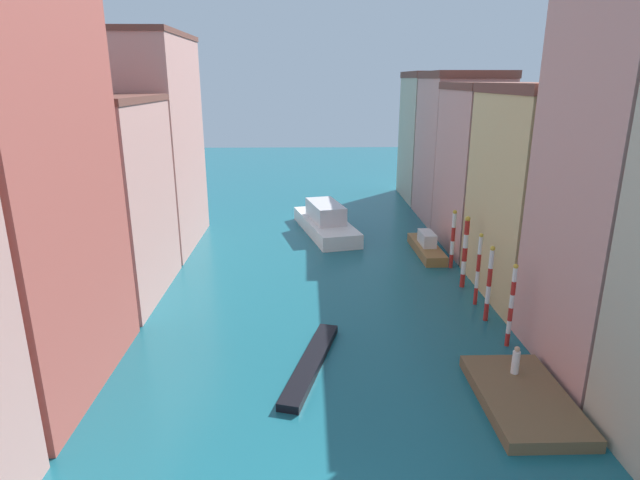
% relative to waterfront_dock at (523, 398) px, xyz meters
% --- Properties ---
extents(ground_plane, '(154.00, 154.00, 0.00)m').
position_rel_waterfront_dock_xyz_m(ground_plane, '(-8.65, 16.53, -0.29)').
color(ground_plane, '#196070').
extents(building_left_2, '(7.35, 10.38, 13.10)m').
position_rel_waterfront_dock_xyz_m(building_left_2, '(-23.13, 13.30, 6.27)').
color(building_left_2, tan).
rests_on(building_left_2, ground).
extents(building_left_3, '(7.35, 12.04, 17.71)m').
position_rel_waterfront_dock_xyz_m(building_left_3, '(-23.13, 24.77, 8.58)').
color(building_left_3, tan).
rests_on(building_left_3, ground).
extents(building_right_2, '(7.35, 10.33, 13.86)m').
position_rel_waterfront_dock_xyz_m(building_right_2, '(5.83, 12.86, 6.66)').
color(building_right_2, '#DBB77A').
rests_on(building_right_2, ground).
extents(building_right_3, '(7.35, 9.79, 13.85)m').
position_rel_waterfront_dock_xyz_m(building_right_3, '(5.83, 23.12, 6.65)').
color(building_right_3, tan).
rests_on(building_right_3, ground).
extents(building_right_4, '(7.35, 9.63, 14.86)m').
position_rel_waterfront_dock_xyz_m(building_right_4, '(5.83, 32.75, 7.16)').
color(building_right_4, tan).
rests_on(building_right_4, ground).
extents(building_right_5, '(7.35, 10.15, 14.96)m').
position_rel_waterfront_dock_xyz_m(building_right_5, '(5.83, 42.91, 7.21)').
color(building_right_5, '#BCB299').
rests_on(building_right_5, ground).
extents(waterfront_dock, '(3.86, 6.74, 0.57)m').
position_rel_waterfront_dock_xyz_m(waterfront_dock, '(0.00, 0.00, 0.00)').
color(waterfront_dock, brown).
rests_on(waterfront_dock, ground).
extents(person_on_dock, '(0.36, 0.36, 1.41)m').
position_rel_waterfront_dock_xyz_m(person_on_dock, '(0.20, 1.66, 0.94)').
color(person_on_dock, white).
rests_on(person_on_dock, waterfront_dock).
extents(mooring_pole_0, '(0.27, 0.27, 4.80)m').
position_rel_waterfront_dock_xyz_m(mooring_pole_0, '(1.27, 5.37, 2.15)').
color(mooring_pole_0, red).
rests_on(mooring_pole_0, ground).
extents(mooring_pole_1, '(0.30, 0.30, 4.77)m').
position_rel_waterfront_dock_xyz_m(mooring_pole_1, '(1.14, 8.55, 2.14)').
color(mooring_pole_1, red).
rests_on(mooring_pole_1, ground).
extents(mooring_pole_2, '(0.27, 0.27, 4.83)m').
position_rel_waterfront_dock_xyz_m(mooring_pole_2, '(1.24, 10.94, 2.17)').
color(mooring_pole_2, red).
rests_on(mooring_pole_2, ground).
extents(mooring_pole_3, '(0.37, 0.37, 5.16)m').
position_rel_waterfront_dock_xyz_m(mooring_pole_3, '(1.26, 13.93, 2.35)').
color(mooring_pole_3, red).
rests_on(mooring_pole_3, ground).
extents(mooring_pole_4, '(0.32, 0.32, 4.63)m').
position_rel_waterfront_dock_xyz_m(mooring_pole_4, '(1.51, 17.86, 2.08)').
color(mooring_pole_4, red).
rests_on(mooring_pole_4, ground).
extents(vaporetto_white, '(6.21, 12.12, 2.91)m').
position_rel_waterfront_dock_xyz_m(vaporetto_white, '(-7.93, 27.82, 0.79)').
color(vaporetto_white, white).
rests_on(vaporetto_white, ground).
extents(gondola_black, '(3.18, 8.11, 0.41)m').
position_rel_waterfront_dock_xyz_m(gondola_black, '(-9.56, 3.46, -0.08)').
color(gondola_black, black).
rests_on(gondola_black, ground).
extents(motorboat_0, '(1.93, 7.09, 1.85)m').
position_rel_waterfront_dock_xyz_m(motorboat_0, '(0.36, 21.38, 0.31)').
color(motorboat_0, olive).
rests_on(motorboat_0, ground).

